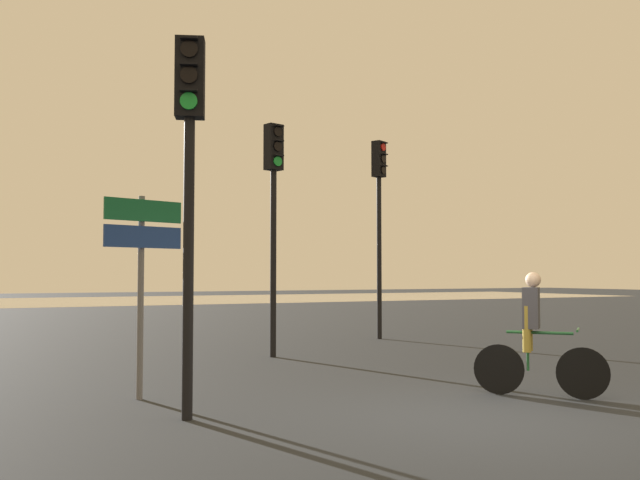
# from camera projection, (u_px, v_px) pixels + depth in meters

# --- Properties ---
(ground_plane) EXTENTS (120.00, 120.00, 0.00)m
(ground_plane) POSITION_uv_depth(u_px,v_px,m) (485.00, 420.00, 7.78)
(ground_plane) COLOR black
(water_strip) EXTENTS (80.00, 16.00, 0.01)m
(water_strip) POSITION_uv_depth(u_px,v_px,m) (57.00, 302.00, 42.28)
(water_strip) COLOR #9E937F
(water_strip) RESTS_ON ground
(traffic_light_far_right) EXTENTS (0.39, 0.41, 4.94)m
(traffic_light_far_right) POSITION_uv_depth(u_px,v_px,m) (379.00, 202.00, 17.80)
(traffic_light_far_right) COLOR black
(traffic_light_far_right) RESTS_ON ground
(traffic_light_center) EXTENTS (0.37, 0.39, 4.53)m
(traffic_light_center) POSITION_uv_depth(u_px,v_px,m) (274.00, 195.00, 13.88)
(traffic_light_center) COLOR black
(traffic_light_center) RESTS_ON ground
(traffic_light_near_left) EXTENTS (0.39, 0.41, 4.23)m
(traffic_light_near_left) POSITION_uv_depth(u_px,v_px,m) (189.00, 152.00, 7.91)
(traffic_light_near_left) COLOR black
(traffic_light_near_left) RESTS_ON ground
(direction_sign_post) EXTENTS (1.06, 0.36, 2.60)m
(direction_sign_post) POSITION_uv_depth(u_px,v_px,m) (142.00, 258.00, 9.13)
(direction_sign_post) COLOR slate
(direction_sign_post) RESTS_ON ground
(cyclist) EXTENTS (1.15, 1.32, 1.62)m
(cyclist) POSITION_uv_depth(u_px,v_px,m) (534.00, 333.00, 9.32)
(cyclist) COLOR black
(cyclist) RESTS_ON ground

